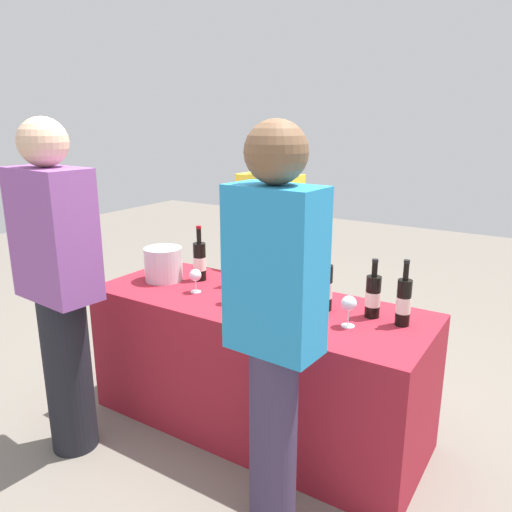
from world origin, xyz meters
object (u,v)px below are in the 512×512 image
wine_bottle_5 (373,296)px  wine_glass_5 (349,305)px  wine_glass_1 (230,284)px  ice_bucket (163,264)px  wine_glass_3 (259,298)px  guest_0 (59,282)px  wine_bottle_0 (200,261)px  server_pouring (270,251)px  wine_bottle_3 (303,279)px  wine_bottle_4 (325,287)px  guest_1 (274,324)px  wine_bottle_1 (238,266)px  wine_glass_4 (273,299)px  wine_bottle_2 (273,277)px  wine_bottle_6 (404,302)px  wine_glass_0 (195,276)px  wine_glass_2 (239,293)px

wine_bottle_5 → wine_glass_5: (-0.05, -0.18, 0.00)m
wine_glass_1 → ice_bucket: ice_bucket is taller
wine_glass_3 → guest_0: guest_0 is taller
wine_bottle_0 → server_pouring: (0.17, 0.54, -0.04)m
wine_bottle_3 → wine_bottle_4: size_ratio=0.95×
ice_bucket → guest_1: (1.14, -0.61, 0.09)m
wine_bottle_0 → wine_bottle_1: bearing=8.4°
wine_glass_1 → wine_glass_4: (0.30, -0.06, -0.01)m
wine_glass_5 → guest_1: bearing=-98.3°
wine_bottle_2 → guest_1: bearing=-58.9°
wine_bottle_6 → wine_glass_0: wine_bottle_6 is taller
wine_bottle_2 → wine_glass_2: bearing=-94.2°
wine_bottle_6 → wine_glass_1: size_ratio=2.18×
wine_glass_0 → guest_1: size_ratio=0.08×
wine_bottle_2 → wine_bottle_6: bearing=-1.2°
wine_glass_3 → wine_bottle_0: bearing=154.4°
wine_bottle_0 → wine_glass_2: wine_bottle_0 is taller
wine_bottle_3 → wine_glass_0: bearing=-158.2°
wine_bottle_4 → wine_glass_5: size_ratio=2.13×
wine_glass_4 → guest_0: 1.07m
wine_bottle_0 → wine_glass_5: (1.04, -0.18, -0.01)m
wine_bottle_0 → guest_0: guest_0 is taller
wine_bottle_0 → wine_glass_4: bearing=-22.4°
wine_bottle_5 → wine_glass_3: 0.56m
wine_bottle_1 → wine_bottle_6: (0.99, -0.06, -0.00)m
wine_bottle_2 → server_pouring: 0.66m
wine_bottle_3 → server_pouring: server_pouring is taller
server_pouring → wine_glass_4: bearing=120.9°
wine_glass_0 → wine_glass_5: wine_glass_5 is taller
wine_bottle_1 → ice_bucket: bearing=-160.5°
wine_bottle_5 → wine_glass_4: (-0.40, -0.28, -0.01)m
wine_bottle_1 → wine_bottle_4: wine_bottle_1 is taller
wine_glass_4 → ice_bucket: ice_bucket is taller
wine_bottle_6 → wine_glass_2: 0.80m
ice_bucket → wine_bottle_6: bearing=3.8°
wine_glass_3 → server_pouring: (-0.44, 0.84, -0.01)m
wine_bottle_1 → guest_0: (-0.50, -0.85, 0.05)m
wine_bottle_4 → wine_glass_3: bearing=-134.4°
guest_0 → ice_bucket: bearing=90.2°
wine_bottle_3 → ice_bucket: 0.88m
wine_glass_5 → wine_bottle_6: bearing=36.3°
wine_bottle_0 → server_pouring: server_pouring is taller
wine_glass_5 → wine_glass_4: bearing=-163.5°
wine_glass_1 → ice_bucket: size_ratio=0.65×
wine_bottle_2 → server_pouring: (-0.35, 0.55, -0.03)m
wine_bottle_0 → wine_bottle_3: wine_bottle_0 is taller
wine_glass_3 → guest_1: bearing=-51.8°
ice_bucket → guest_0: size_ratio=0.13×
wine_bottle_0 → wine_bottle_4: bearing=-2.9°
wine_bottle_1 → wine_bottle_5: bearing=-2.8°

